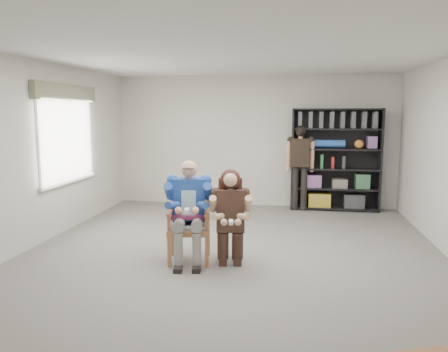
% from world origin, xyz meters
% --- Properties ---
extents(room_shell, '(6.00, 7.00, 2.80)m').
position_xyz_m(room_shell, '(0.00, 0.00, 1.40)').
color(room_shell, beige).
rests_on(room_shell, ground).
extents(floor, '(6.00, 7.00, 0.01)m').
position_xyz_m(floor, '(0.00, 0.00, 0.00)').
color(floor, slate).
rests_on(floor, ground).
extents(window_left, '(0.16, 2.00, 1.75)m').
position_xyz_m(window_left, '(-2.95, 1.00, 1.63)').
color(window_left, white).
rests_on(window_left, room_shell).
extents(armchair, '(0.71, 0.69, 1.07)m').
position_xyz_m(armchair, '(-0.53, -0.32, 0.53)').
color(armchair, '#A15E32').
rests_on(armchair, floor).
extents(seated_man, '(0.73, 0.92, 1.39)m').
position_xyz_m(seated_man, '(-0.53, -0.32, 0.70)').
color(seated_man, navy).
rests_on(seated_man, floor).
extents(kneeling_woman, '(0.67, 0.93, 1.27)m').
position_xyz_m(kneeling_woman, '(0.05, -0.44, 0.64)').
color(kneeling_woman, '#33221A').
rests_on(kneeling_woman, floor).
extents(bookshelf, '(1.80, 0.38, 2.10)m').
position_xyz_m(bookshelf, '(1.70, 3.28, 1.05)').
color(bookshelf, black).
rests_on(bookshelf, floor).
extents(standing_man, '(0.54, 0.31, 1.75)m').
position_xyz_m(standing_man, '(0.98, 3.13, 0.88)').
color(standing_man, black).
rests_on(standing_man, floor).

